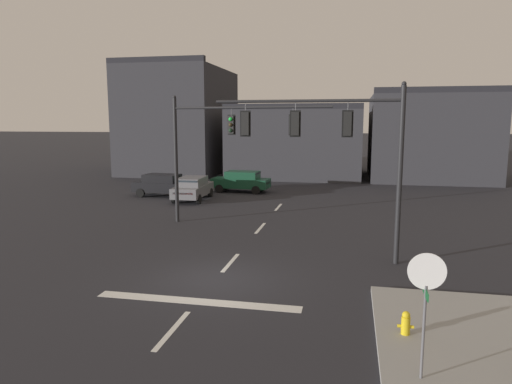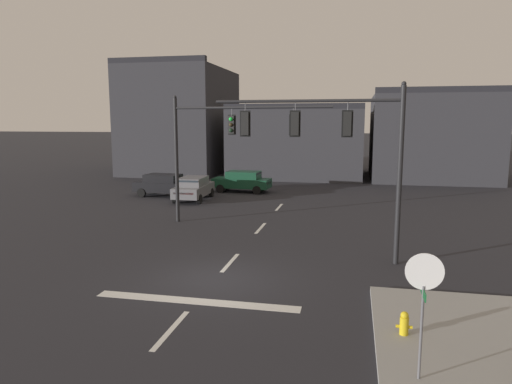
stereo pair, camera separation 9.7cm
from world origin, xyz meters
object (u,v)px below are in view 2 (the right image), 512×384
(car_lot_farside, at_px, (242,181))
(car_lot_nearside, at_px, (193,188))
(fire_hydrant, at_px, (404,328))
(signal_mast_far_side, at_px, (219,138))
(stop_sign, at_px, (424,286))
(car_lot_middle, at_px, (165,185))
(signal_mast_near_side, at_px, (338,141))

(car_lot_farside, bearing_deg, car_lot_nearside, -119.16)
(car_lot_nearside, relative_size, fire_hydrant, 6.01)
(signal_mast_far_side, xyz_separation_m, fire_hydrant, (8.19, -11.68, -4.24))
(stop_sign, bearing_deg, fire_hydrant, 92.80)
(car_lot_middle, bearing_deg, signal_mast_near_side, -46.19)
(signal_mast_near_side, xyz_separation_m, car_lot_middle, (-12.81, 13.35, -3.84))
(signal_mast_near_side, relative_size, car_lot_middle, 1.58)
(car_lot_middle, height_order, fire_hydrant, car_lot_middle)
(signal_mast_near_side, height_order, car_lot_farside, signal_mast_near_side)
(car_lot_middle, relative_size, fire_hydrant, 6.09)
(car_lot_farside, relative_size, fire_hydrant, 6.07)
(signal_mast_far_side, height_order, car_lot_nearside, signal_mast_far_side)
(signal_mast_far_side, xyz_separation_m, stop_sign, (8.29, -13.71, -2.43))
(stop_sign, xyz_separation_m, fire_hydrant, (-0.10, 2.03, -1.82))
(car_lot_nearside, height_order, fire_hydrant, car_lot_nearside)
(car_lot_middle, bearing_deg, car_lot_farside, 32.41)
(stop_sign, bearing_deg, car_lot_middle, 124.14)
(stop_sign, relative_size, fire_hydrant, 3.77)
(car_lot_middle, distance_m, car_lot_farside, 5.97)
(signal_mast_far_side, xyz_separation_m, car_lot_farside, (-1.54, 11.43, -3.71))
(stop_sign, height_order, fire_hydrant, stop_sign)
(signal_mast_near_side, height_order, fire_hydrant, signal_mast_near_side)
(car_lot_farside, distance_m, fire_hydrant, 25.08)
(signal_mast_near_side, distance_m, car_lot_nearside, 16.36)
(signal_mast_far_side, bearing_deg, car_lot_nearside, 119.23)
(signal_mast_far_side, bearing_deg, fire_hydrant, -54.96)
(signal_mast_near_side, bearing_deg, car_lot_middle, 133.81)
(car_lot_nearside, xyz_separation_m, fire_hydrant, (12.16, -18.77, -0.53))
(car_lot_nearside, distance_m, car_lot_middle, 2.85)
(car_lot_nearside, relative_size, car_lot_middle, 0.99)
(signal_mast_far_side, relative_size, car_lot_farside, 1.84)
(signal_mast_near_side, bearing_deg, car_lot_nearside, 129.85)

